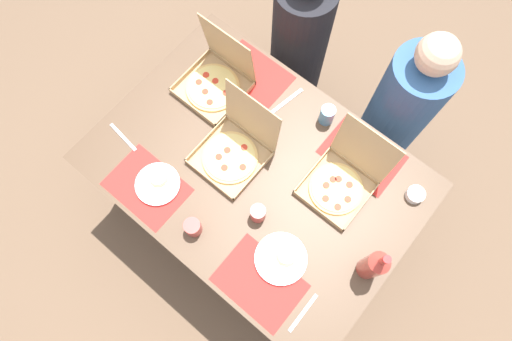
% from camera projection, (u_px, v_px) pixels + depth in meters
% --- Properties ---
extents(ground_plane, '(6.00, 6.00, 0.00)m').
position_uv_depth(ground_plane, '(256.00, 208.00, 2.73)').
color(ground_plane, brown).
extents(dining_table, '(1.50, 1.06, 0.74)m').
position_uv_depth(dining_table, '(256.00, 177.00, 2.12)').
color(dining_table, '#3F3328').
rests_on(dining_table, ground_plane).
extents(placemat_near_left, '(0.36, 0.26, 0.00)m').
position_uv_depth(placemat_near_left, '(147.00, 187.00, 2.01)').
color(placemat_near_left, red).
rests_on(placemat_near_left, dining_table).
extents(placemat_near_right, '(0.36, 0.26, 0.00)m').
position_uv_depth(placemat_near_right, '(260.00, 283.00, 1.87)').
color(placemat_near_right, red).
rests_on(placemat_near_right, dining_table).
extents(placemat_far_left, '(0.36, 0.26, 0.00)m').
position_uv_depth(placemat_far_left, '(253.00, 75.00, 2.20)').
color(placemat_far_left, red).
rests_on(placemat_far_left, dining_table).
extents(placemat_far_right, '(0.36, 0.26, 0.00)m').
position_uv_depth(placemat_far_right, '(362.00, 155.00, 2.06)').
color(placemat_far_right, red).
rests_on(placemat_far_right, dining_table).
extents(pizza_box_corner_right, '(0.31, 0.31, 0.34)m').
position_uv_depth(pizza_box_corner_right, '(216.00, 79.00, 2.13)').
color(pizza_box_corner_right, tan).
rests_on(pizza_box_corner_right, dining_table).
extents(pizza_box_corner_left, '(0.30, 0.33, 0.33)m').
position_uv_depth(pizza_box_corner_left, '(235.00, 149.00, 2.01)').
color(pizza_box_corner_left, tan).
rests_on(pizza_box_corner_left, dining_table).
extents(pizza_box_edge_far, '(0.28, 0.33, 0.32)m').
position_uv_depth(pizza_box_edge_far, '(342.00, 180.00, 1.97)').
color(pizza_box_edge_far, tan).
rests_on(pizza_box_edge_far, dining_table).
extents(plate_middle, '(0.23, 0.23, 0.03)m').
position_uv_depth(plate_middle, '(281.00, 258.00, 1.89)').
color(plate_middle, white).
rests_on(plate_middle, dining_table).
extents(plate_near_right, '(0.21, 0.21, 0.03)m').
position_uv_depth(plate_near_right, '(158.00, 184.00, 2.00)').
color(plate_near_right, white).
rests_on(plate_near_right, dining_table).
extents(soda_bottle, '(0.09, 0.09, 0.32)m').
position_uv_depth(soda_bottle, '(374.00, 265.00, 1.76)').
color(soda_bottle, '#B2382D').
rests_on(soda_bottle, dining_table).
extents(cup_dark, '(0.07, 0.07, 0.09)m').
position_uv_depth(cup_dark, '(258.00, 213.00, 1.92)').
color(cup_dark, '#BF4742').
rests_on(cup_dark, dining_table).
extents(cup_clear_right, '(0.07, 0.07, 0.09)m').
position_uv_depth(cup_clear_right, '(193.00, 227.00, 1.90)').
color(cup_clear_right, '#BF4742').
rests_on(cup_clear_right, dining_table).
extents(cup_red, '(0.07, 0.07, 0.10)m').
position_uv_depth(cup_red, '(327.00, 115.00, 2.07)').
color(cup_red, teal).
rests_on(cup_red, dining_table).
extents(condiment_bowl, '(0.08, 0.08, 0.04)m').
position_uv_depth(condiment_bowl, '(415.00, 195.00, 1.97)').
color(condiment_bowl, white).
rests_on(condiment_bowl, dining_table).
extents(knife_by_near_left, '(0.06, 0.21, 0.00)m').
position_uv_depth(knife_by_near_left, '(286.00, 101.00, 2.15)').
color(knife_by_near_left, '#B7B7BC').
rests_on(knife_by_near_left, dining_table).
extents(fork_by_far_left, '(0.19, 0.04, 0.00)m').
position_uv_depth(fork_by_far_left, '(123.00, 137.00, 2.08)').
color(fork_by_far_left, '#B7B7BC').
rests_on(fork_by_far_left, dining_table).
extents(fork_by_far_right, '(0.02, 0.19, 0.00)m').
position_uv_depth(fork_by_far_right, '(303.00, 313.00, 1.83)').
color(fork_by_far_right, '#B7B7BC').
rests_on(fork_by_far_right, dining_table).
extents(diner_left_seat, '(0.32, 0.32, 1.18)m').
position_uv_depth(diner_left_seat, '(299.00, 46.00, 2.50)').
color(diner_left_seat, black).
rests_on(diner_left_seat, ground_plane).
extents(diner_right_seat, '(0.32, 0.32, 1.19)m').
position_uv_depth(diner_right_seat, '(397.00, 114.00, 2.36)').
color(diner_right_seat, '#33598C').
rests_on(diner_right_seat, ground_plane).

